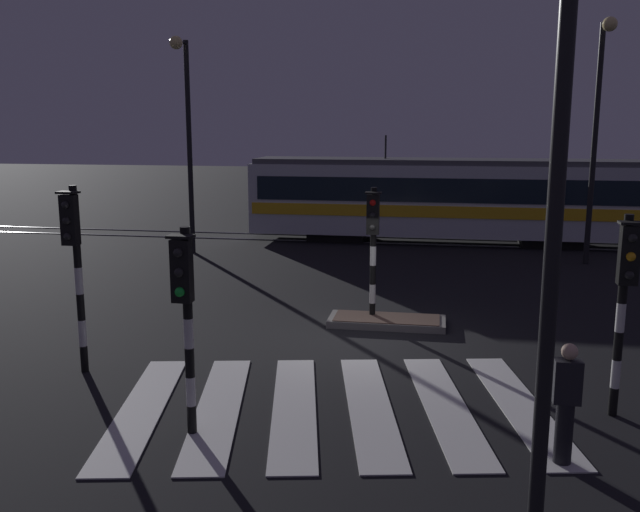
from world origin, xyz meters
name	(u,v)px	position (x,y,z in m)	size (l,w,h in m)	color
ground_plane	(357,342)	(0.00, 0.00, 0.00)	(120.00, 120.00, 0.00)	black
rail_near	(395,243)	(0.00, 12.39, 0.01)	(80.00, 0.12, 0.03)	#59595E
rail_far	(397,237)	(0.00, 13.82, 0.01)	(80.00, 0.12, 0.03)	#59595E
crosswalk_zebra	(332,407)	(0.00, -3.49, 0.01)	(7.63, 5.75, 0.02)	silver
traffic_island	(387,321)	(0.52, 1.37, 0.09)	(2.68, 1.05, 0.18)	slate
traffic_light_median_centre	(373,235)	(0.16, 1.49, 2.08)	(0.36, 0.42, 3.16)	black
traffic_light_kerb_mid_left	(185,302)	(-1.92, -4.89, 2.06)	(0.36, 0.42, 3.13)	black
traffic_light_corner_near_left	(74,252)	(-4.83, -2.73, 2.30)	(0.36, 0.42, 3.49)	black
traffic_light_corner_near_right	(625,286)	(4.45, -3.11, 2.13)	(0.36, 0.42, 3.23)	black
street_lamp_trackside_right	(598,115)	(6.50, 9.34, 4.85)	(0.44, 1.21, 7.73)	black
street_lamp_trackside_left	(186,121)	(-7.10, 9.04, 4.69)	(0.44, 1.21, 7.43)	black
street_lamp_near_kerb	(566,105)	(2.82, -6.67, 4.74)	(0.44, 1.21, 7.52)	black
tram	(442,198)	(1.74, 13.10, 1.75)	(15.10, 2.58, 4.15)	silver
pedestrian_waiting_at_kerb	(566,403)	(3.39, -4.81, 0.88)	(0.36, 0.24, 1.71)	black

